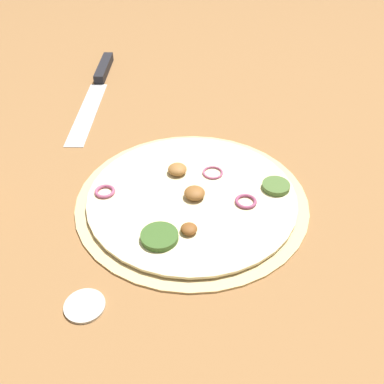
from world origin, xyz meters
The scene contains 4 objects.
ground_plane centered at (0.00, 0.00, 0.00)m, with size 3.00×3.00×0.00m, color olive.
pizza centered at (0.00, 0.00, 0.01)m, with size 0.33×0.33×0.02m.
knife centered at (-0.40, 0.12, 0.01)m, with size 0.27×0.27×0.02m.
loose_cap centered at (0.05, -0.21, 0.00)m, with size 0.05×0.05×0.01m.
Camera 1 is at (0.35, -0.33, 0.42)m, focal length 42.00 mm.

